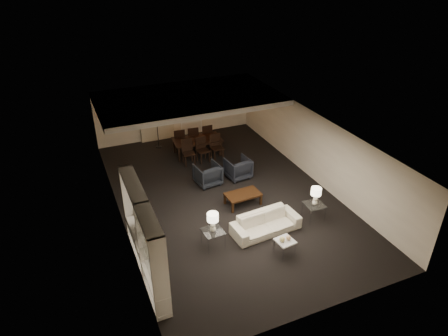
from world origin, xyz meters
TOP-DOWN VIEW (x-y plane):
  - floor at (0.00, 0.00)m, footprint 11.00×11.00m
  - ceiling at (0.00, 0.00)m, footprint 7.00×11.00m
  - wall_back at (0.00, 5.50)m, footprint 7.00×0.02m
  - wall_front at (0.00, -5.50)m, footprint 7.00×0.02m
  - wall_left at (-3.50, 0.00)m, footprint 0.02×11.00m
  - wall_right at (3.50, 0.00)m, footprint 0.02×11.00m
  - ceiling_soffit at (0.00, 3.50)m, footprint 7.00×4.00m
  - curtains at (-0.90, 5.42)m, footprint 1.50×0.12m
  - door at (0.70, 5.47)m, footprint 0.90×0.05m
  - painting at (2.10, 5.46)m, footprint 0.95×0.04m
  - media_unit at (-3.31, -2.60)m, footprint 0.38×3.40m
  - pendant_light at (0.30, 3.50)m, footprint 0.52×0.52m
  - sofa at (0.38, -2.32)m, footprint 2.15×0.98m
  - coffee_table at (0.38, -0.72)m, footprint 1.18×0.73m
  - armchair_left at (-0.22, 0.98)m, footprint 0.93×0.95m
  - armchair_right at (0.98, 0.98)m, footprint 0.92×0.94m
  - side_table_left at (-1.32, -2.32)m, footprint 0.60×0.60m
  - side_table_right at (2.08, -2.32)m, footprint 0.61×0.61m
  - table_lamp_left at (-1.32, -2.32)m, footprint 0.35×0.35m
  - table_lamp_right at (2.08, -2.32)m, footprint 0.35×0.35m
  - marble_table at (0.38, -3.42)m, footprint 0.53×0.53m
  - gold_gourd_a at (0.28, -3.42)m, footprint 0.15×0.15m
  - gold_gourd_b at (0.48, -3.42)m, footprint 0.13×0.13m
  - television at (-3.28, -1.91)m, footprint 1.01×0.13m
  - vase_blue at (-3.31, -3.50)m, footprint 0.17×0.17m
  - vase_amber at (-3.31, -3.37)m, footprint 0.17×0.17m
  - floor_speaker at (-3.20, -0.98)m, footprint 0.11×0.11m
  - dining_table at (0.23, 3.32)m, footprint 2.03×1.23m
  - chair_nl at (-0.37, 2.67)m, footprint 0.50×0.50m
  - chair_nm at (0.23, 2.67)m, footprint 0.53×0.53m
  - chair_nr at (0.83, 2.67)m, footprint 0.48×0.48m
  - chair_fl at (-0.37, 3.97)m, footprint 0.51×0.51m
  - chair_fm at (0.23, 3.97)m, footprint 0.51×0.51m
  - chair_fr at (0.83, 3.97)m, footprint 0.49×0.49m
  - floor_lamp at (-1.07, 4.67)m, footprint 0.30×0.30m

SIDE VIEW (x-z plane):
  - floor at x=0.00m, z-range 0.00..0.00m
  - coffee_table at x=0.38m, z-range 0.00..0.41m
  - marble_table at x=0.38m, z-range 0.00..0.48m
  - side_table_left at x=-1.32m, z-range 0.00..0.54m
  - side_table_right at x=2.08m, z-range 0.00..0.54m
  - sofa at x=0.38m, z-range 0.00..0.61m
  - dining_table at x=0.23m, z-range 0.00..0.69m
  - armchair_left at x=-0.22m, z-range 0.00..0.78m
  - armchair_right at x=0.98m, z-range 0.00..0.78m
  - floor_speaker at x=-3.20m, z-range 0.00..0.96m
  - chair_nl at x=-0.37m, z-range 0.00..1.02m
  - chair_nm at x=0.23m, z-range 0.00..1.02m
  - chair_nr at x=0.83m, z-range 0.00..1.02m
  - chair_fl at x=-0.37m, z-range 0.00..1.02m
  - chair_fm at x=0.23m, z-range 0.00..1.02m
  - chair_fr at x=0.83m, z-range 0.00..1.02m
  - gold_gourd_b at x=0.48m, z-range 0.48..0.61m
  - gold_gourd_a at x=0.28m, z-range 0.48..0.63m
  - table_lamp_left at x=-1.32m, z-range 0.54..1.13m
  - table_lamp_right at x=2.08m, z-range 0.54..1.13m
  - floor_lamp at x=-1.07m, z-range 0.00..1.81m
  - television at x=-3.28m, z-range 0.75..1.33m
  - door at x=0.70m, z-range 0.00..2.10m
  - vase_blue at x=-3.31m, z-range 1.06..1.24m
  - media_unit at x=-3.31m, z-range 0.00..2.35m
  - curtains at x=-0.90m, z-range 0.00..2.40m
  - wall_back at x=0.00m, z-range 0.00..2.50m
  - wall_front at x=0.00m, z-range 0.00..2.50m
  - wall_left at x=-3.50m, z-range 0.00..2.50m
  - wall_right at x=3.50m, z-range 0.00..2.50m
  - painting at x=2.10m, z-range 1.23..1.88m
  - vase_amber at x=-3.31m, z-range 1.56..1.73m
  - pendant_light at x=0.30m, z-range 1.80..2.04m
  - ceiling_soffit at x=0.00m, z-range 2.30..2.50m
  - ceiling at x=0.00m, z-range 2.49..2.51m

